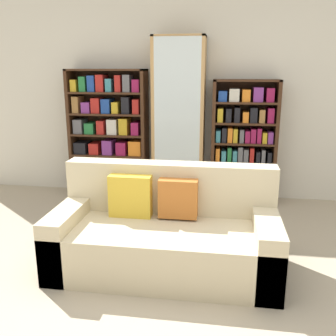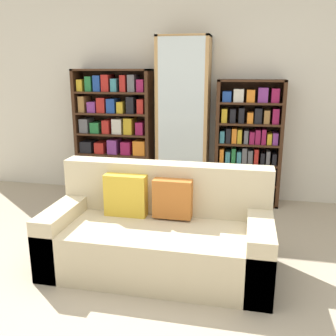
% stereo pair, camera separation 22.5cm
% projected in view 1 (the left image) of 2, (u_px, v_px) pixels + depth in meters
% --- Properties ---
extents(ground_plane, '(16.00, 16.00, 0.00)m').
position_uv_depth(ground_plane, '(151.00, 320.00, 2.49)').
color(ground_plane, tan).
extents(wall_back, '(6.38, 0.06, 2.70)m').
position_uv_depth(wall_back, '(190.00, 91.00, 4.70)').
color(wall_back, silver).
rests_on(wall_back, ground).
extents(couch, '(1.81, 0.83, 0.84)m').
position_uv_depth(couch, '(165.00, 234.00, 3.10)').
color(couch, beige).
rests_on(couch, ground).
extents(bookshelf_left, '(0.99, 0.32, 1.62)m').
position_uv_depth(bookshelf_left, '(109.00, 135.00, 4.79)').
color(bookshelf_left, '#3D2314').
rests_on(bookshelf_left, ground).
extents(display_cabinet, '(0.62, 0.36, 2.00)m').
position_uv_depth(display_cabinet, '(179.00, 121.00, 4.60)').
color(display_cabinet, tan).
rests_on(display_cabinet, ground).
extents(bookshelf_right, '(0.78, 0.32, 1.50)m').
position_uv_depth(bookshelf_right, '(243.00, 144.00, 4.57)').
color(bookshelf_right, '#3D2314').
rests_on(bookshelf_right, ground).
extents(wine_bottle, '(0.08, 0.08, 0.34)m').
position_uv_depth(wine_bottle, '(233.00, 212.00, 4.00)').
color(wine_bottle, '#143819').
rests_on(wine_bottle, ground).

